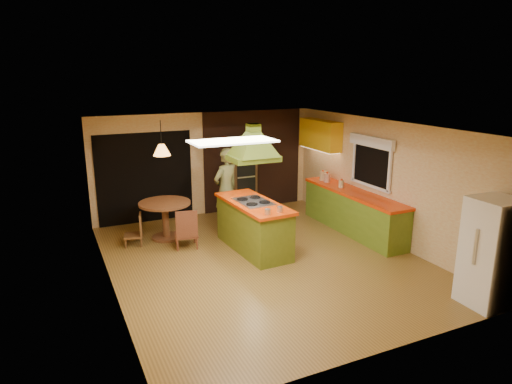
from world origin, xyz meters
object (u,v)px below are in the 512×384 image
man (226,190)px  dining_table (165,213)px  refrigerator (491,252)px  kitchen_island (254,226)px  wall_oven (242,177)px  canister_large (323,176)px

man → dining_table: 1.42m
dining_table → refrigerator: bearing=-52.4°
dining_table → kitchen_island: bearing=-43.5°
refrigerator → man: bearing=117.4°
wall_oven → canister_large: (1.60, -1.18, 0.11)m
man → canister_large: (2.42, -0.15, 0.10)m
kitchen_island → dining_table: bearing=133.3°
wall_oven → canister_large: size_ratio=8.65×
kitchen_island → refrigerator: bearing=-59.7°
kitchen_island → wall_oven: bearing=68.9°
dining_table → man: bearing=-0.4°
dining_table → wall_oven: bearing=25.2°
wall_oven → canister_large: wall_oven is taller
refrigerator → canister_large: 4.68m
man → canister_large: size_ratio=8.70×
man → refrigerator: (2.35, -4.82, -0.09)m
kitchen_island → man: 1.41m
dining_table → canister_large: bearing=-2.3°
kitchen_island → man: bearing=88.9°
refrigerator → wall_oven: 6.05m
kitchen_island → refrigerator: 4.18m
dining_table → canister_large: canister_large is taller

